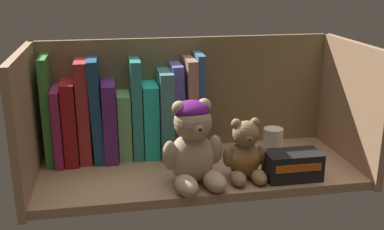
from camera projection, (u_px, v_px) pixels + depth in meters
The scene contains 21 objects.
shelf_board at pixel (198, 171), 106.23cm from camera, with size 70.74×27.99×2.00cm, color #A87F5B.
shelf_back_panel at pixel (187, 97), 115.74cm from camera, with size 73.14×1.20×29.66cm, color olive.
shelf_side_panel_left at pixel (26, 123), 95.86cm from camera, with size 1.60×30.39×29.66cm, color #A87F5B.
shelf_side_panel_right at pixel (350, 106), 108.24cm from camera, with size 1.60×30.39×29.66cm, color #A87F5B.
book_0 at pixel (49, 109), 106.62cm from camera, with size 1.82×11.92×24.95cm, color #3A8738.
book_1 at pixel (59, 123), 108.05cm from camera, with size 1.89×14.31×17.87cm, color #8D2356.
book_2 at pixel (71, 120), 108.30cm from camera, with size 3.02×13.38×19.30cm, color maroon.
book_3 at pixel (84, 110), 108.15cm from camera, with size 2.73×11.56×23.82cm, color #A52B2B.
book_4 at pixel (96, 109), 108.58cm from camera, with size 2.37×12.42×24.13cm, color navy.
book_5 at pixel (110, 119), 109.92cm from camera, with size 3.13×13.24×18.62cm, color #582072.
book_6 at pixel (124, 124), 110.95cm from camera, with size 3.07×9.61×15.65cm, color #73BE71.
book_7 at pixel (136, 108), 110.26cm from camera, with size 2.39×10.50×23.58cm, color teal.
book_8 at pixel (150, 119), 111.71cm from camera, with size 3.58×10.69×17.60cm, color #24C8B5.
book_9 at pixel (165, 112), 111.85cm from camera, with size 3.19×13.15×20.78cm, color #3E7E77.
book_10 at pixel (178, 108), 112.19cm from camera, with size 2.58×9.51×22.12cm, color #5C5FB3.
book_11 at pixel (189, 105), 112.45cm from camera, with size 2.34×12.38×23.46cm, color #A27860.
book_12 at pixel (198, 103), 112.69cm from camera, with size 1.83×10.25×24.47cm, color #355E84.
teddy_bear_larger at pixel (193, 145), 95.60cm from camera, with size 13.45×13.96×18.15cm.
teddy_bear_smaller at pixel (245, 155), 99.37cm from camera, with size 9.68×10.07×13.35cm.
pillar_candle at pixel (273, 142), 111.72cm from camera, with size 4.70×4.70×6.91cm, color silver.
small_product_box at pixel (293, 165), 99.60cm from camera, with size 11.82×6.53×6.02cm.
Camera 1 is at (-18.76, -95.54, 45.43)cm, focal length 43.40 mm.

